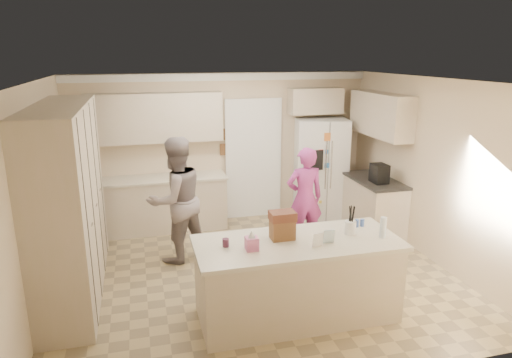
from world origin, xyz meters
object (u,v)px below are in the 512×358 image
object	(u,v)px
coffee_maker	(379,173)
tissue_box	(252,244)
island_base	(297,280)
utensil_crock	(350,227)
dollhouse_body	(282,230)
teen_boy	(176,200)
refrigerator	(320,168)
teen_girl	(305,198)

from	to	relation	value
coffee_maker	tissue_box	size ratio (longest dim) A/B	2.14
coffee_maker	island_base	world-z (taller)	coffee_maker
island_base	coffee_maker	bearing A→B (deg)	42.83
utensil_crock	tissue_box	bearing A→B (deg)	-172.87
island_base	dollhouse_body	size ratio (longest dim) A/B	8.46
dollhouse_body	teen_boy	xyz separation A→B (m)	(-1.02, 1.75, -0.13)
refrigerator	tissue_box	bearing A→B (deg)	-111.78
dollhouse_body	teen_girl	world-z (taller)	teen_girl
tissue_box	teen_girl	size ratio (longest dim) A/B	0.09
island_base	utensil_crock	world-z (taller)	utensil_crock
coffee_maker	dollhouse_body	bearing A→B (deg)	-140.71
teen_boy	teen_girl	size ratio (longest dim) A/B	1.15
island_base	teen_boy	distance (m)	2.23
refrigerator	teen_girl	distance (m)	1.46
island_base	teen_boy	bearing A→B (deg)	122.35
coffee_maker	utensil_crock	xyz separation A→B (m)	(-1.40, -1.85, -0.07)
teen_boy	dollhouse_body	bearing A→B (deg)	94.15
tissue_box	teen_boy	distance (m)	2.04
teen_boy	utensil_crock	bearing A→B (deg)	109.24
refrigerator	dollhouse_body	bearing A→B (deg)	-107.99
coffee_maker	dollhouse_body	world-z (taller)	coffee_maker
tissue_box	coffee_maker	bearing A→B (deg)	37.57
tissue_box	dollhouse_body	world-z (taller)	dollhouse_body
dollhouse_body	teen_boy	bearing A→B (deg)	120.28
coffee_maker	teen_girl	world-z (taller)	teen_girl
coffee_maker	dollhouse_body	distance (m)	2.84
refrigerator	teen_girl	size ratio (longest dim) A/B	1.14
dollhouse_body	teen_girl	size ratio (longest dim) A/B	0.16
teen_girl	refrigerator	bearing A→B (deg)	-120.34
coffee_maker	utensil_crock	world-z (taller)	coffee_maker
island_base	teen_girl	distance (m)	2.01
coffee_maker	island_base	size ratio (longest dim) A/B	0.14
tissue_box	teen_girl	xyz separation A→B (m)	(1.31, 1.92, -0.21)
refrigerator	teen_girl	world-z (taller)	refrigerator
island_base	teen_boy	size ratio (longest dim) A/B	1.21
dollhouse_body	teen_girl	bearing A→B (deg)	62.05
dollhouse_body	teen_boy	size ratio (longest dim) A/B	0.14
island_base	utensil_crock	xyz separation A→B (m)	(0.65, 0.05, 0.56)
utensil_crock	tissue_box	world-z (taller)	utensil_crock
dollhouse_body	refrigerator	bearing A→B (deg)	60.57
dollhouse_body	island_base	bearing A→B (deg)	-33.69
tissue_box	dollhouse_body	bearing A→B (deg)	26.57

